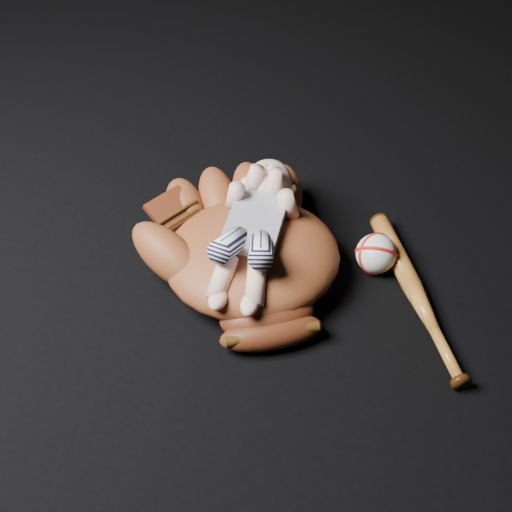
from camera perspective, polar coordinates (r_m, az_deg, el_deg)
name	(u,v)px	position (r m, az deg, el deg)	size (l,w,h in m)	color
baseball_glove	(252,250)	(1.33, -0.32, 0.45)	(0.41, 0.47, 0.15)	#632B15
newborn_baby	(252,231)	(1.29, -0.34, 2.00)	(0.16, 0.35, 0.14)	#E1AA91
baseball_bat	(417,295)	(1.36, 12.75, -3.08)	(0.04, 0.41, 0.04)	#A75F20
baseball	(376,254)	(1.39, 9.58, 0.19)	(0.08, 0.08, 0.08)	silver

